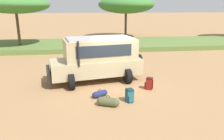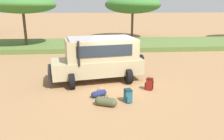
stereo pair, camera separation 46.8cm
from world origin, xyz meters
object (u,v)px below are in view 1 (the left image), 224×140
duffel_bag_low_black_case (100,94)px  duffel_bag_soft_canvas (108,102)px  safari_vehicle (98,58)px  acacia_tree_right_mid (126,5)px  backpack_beside_front_wheel (130,95)px  acacia_tree_centre_back (15,5)px  backpack_cluster_center (149,84)px

duffel_bag_low_black_case → duffel_bag_soft_canvas: 1.05m
safari_vehicle → duffel_bag_low_black_case: 2.65m
safari_vehicle → acacia_tree_right_mid: acacia_tree_right_mid is taller
safari_vehicle → backpack_beside_front_wheel: 3.46m
duffel_bag_soft_canvas → backpack_beside_front_wheel: bearing=17.8°
duffel_bag_low_black_case → duffel_bag_soft_canvas: size_ratio=0.78×
backpack_beside_front_wheel → duffel_bag_soft_canvas: 1.04m
safari_vehicle → acacia_tree_centre_back: acacia_tree_centre_back is taller
safari_vehicle → acacia_tree_centre_back: (-6.85, 10.19, 2.92)m
backpack_beside_front_wheel → duffel_bag_low_black_case: backpack_beside_front_wheel is taller
backpack_beside_front_wheel → backpack_cluster_center: (1.28, 1.35, 0.01)m
backpack_beside_front_wheel → duffel_bag_soft_canvas: size_ratio=0.63×
backpack_beside_front_wheel → backpack_cluster_center: backpack_cluster_center is taller
backpack_cluster_center → duffel_bag_low_black_case: backpack_cluster_center is taller
safari_vehicle → acacia_tree_centre_back: size_ratio=0.88×
backpack_cluster_center → acacia_tree_right_mid: (2.46, 19.02, 4.02)m
safari_vehicle → backpack_cluster_center: (2.45, -1.75, -1.00)m
backpack_beside_front_wheel → acacia_tree_right_mid: bearing=79.6°
backpack_cluster_center → duffel_bag_soft_canvas: bearing=-143.7°
acacia_tree_centre_back → backpack_beside_front_wheel: bearing=-58.9°
safari_vehicle → backpack_beside_front_wheel: bearing=-69.3°
backpack_cluster_center → duffel_bag_low_black_case: bearing=-165.7°
backpack_cluster_center → duffel_bag_soft_canvas: 2.81m
backpack_cluster_center → acacia_tree_right_mid: bearing=82.6°
safari_vehicle → acacia_tree_centre_back: bearing=123.9°
backpack_beside_front_wheel → acacia_tree_right_mid: acacia_tree_right_mid is taller
duffel_bag_low_black_case → duffel_bag_soft_canvas: (0.27, -1.02, 0.04)m
acacia_tree_centre_back → acacia_tree_right_mid: (11.75, 7.08, 0.10)m
safari_vehicle → duffel_bag_soft_canvas: bearing=-86.9°
duffel_bag_low_black_case → acacia_tree_centre_back: (-6.76, 12.58, 4.07)m
duffel_bag_low_black_case → duffel_bag_soft_canvas: duffel_bag_soft_canvas is taller
backpack_cluster_center → acacia_tree_right_mid: acacia_tree_right_mid is taller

